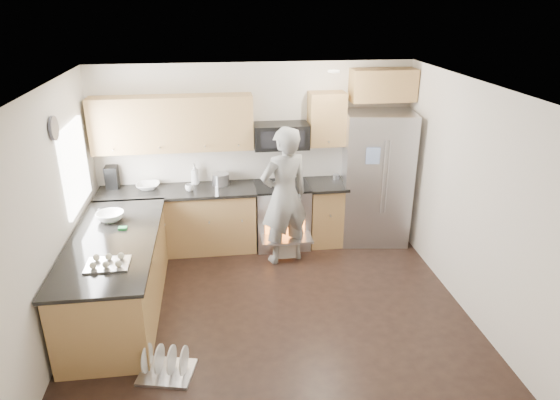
{
  "coord_description": "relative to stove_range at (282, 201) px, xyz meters",
  "views": [
    {
      "loc": [
        -0.55,
        -4.9,
        3.43
      ],
      "look_at": [
        0.17,
        0.5,
        1.19
      ],
      "focal_mm": 32.0,
      "sensor_mm": 36.0,
      "label": 1
    }
  ],
  "objects": [
    {
      "name": "room_shell",
      "position": [
        -0.39,
        -1.68,
        1.0
      ],
      "size": [
        4.54,
        4.04,
        2.62
      ],
      "color": "beige",
      "rests_on": "ground"
    },
    {
      "name": "ground",
      "position": [
        -0.35,
        -1.69,
        -0.68
      ],
      "size": [
        4.5,
        4.5,
        0.0
      ],
      "primitive_type": "plane",
      "color": "black",
      "rests_on": "ground"
    },
    {
      "name": "peninsula",
      "position": [
        -2.1,
        -1.44,
        -0.21
      ],
      "size": [
        0.96,
        2.36,
        1.03
      ],
      "color": "olive",
      "rests_on": "ground"
    },
    {
      "name": "back_cabinet_run",
      "position": [
        -0.94,
        0.06,
        0.29
      ],
      "size": [
        4.45,
        0.64,
        2.5
      ],
      "color": "olive",
      "rests_on": "ground"
    },
    {
      "name": "dish_rack",
      "position": [
        -1.49,
        -2.61,
        -0.59
      ],
      "size": [
        0.59,
        0.52,
        0.32
      ],
      "rotation": [
        0.0,
        0.0,
        -0.23
      ],
      "color": "#B7B7BC",
      "rests_on": "ground"
    },
    {
      "name": "refrigerator",
      "position": [
        1.38,
        0.01,
        0.29
      ],
      "size": [
        1.04,
        0.86,
        1.94
      ],
      "rotation": [
        0.0,
        0.0,
        -0.14
      ],
      "color": "#B7B7BC",
      "rests_on": "ground"
    },
    {
      "name": "stove_range",
      "position": [
        0.0,
        0.0,
        0.0
      ],
      "size": [
        0.76,
        0.97,
        1.79
      ],
      "color": "#B7B7BC",
      "rests_on": "ground"
    },
    {
      "name": "person",
      "position": [
        -0.03,
        -0.5,
        0.28
      ],
      "size": [
        0.81,
        0.67,
        1.9
      ],
      "primitive_type": "imported",
      "rotation": [
        0.0,
        0.0,
        3.49
      ],
      "color": "gray",
      "rests_on": "ground"
    }
  ]
}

